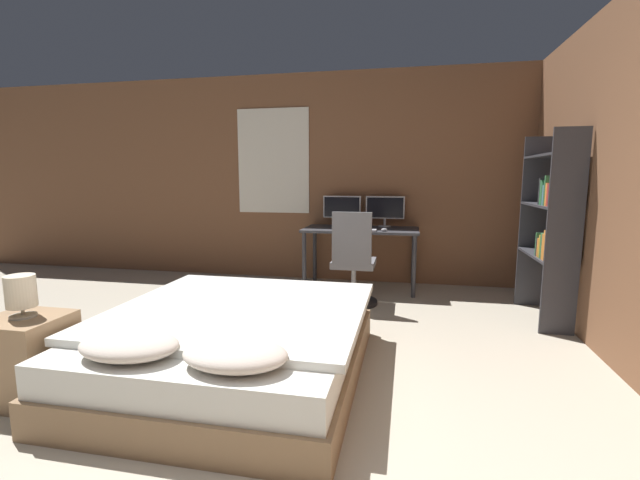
{
  "coord_description": "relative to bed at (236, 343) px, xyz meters",
  "views": [
    {
      "loc": [
        0.7,
        -1.36,
        1.37
      ],
      "look_at": [
        -0.15,
        2.76,
        0.75
      ],
      "focal_mm": 24.0,
      "sensor_mm": 36.0,
      "label": 1
    }
  ],
  "objects": [
    {
      "name": "wall_back",
      "position": [
        0.43,
        2.95,
        1.12
      ],
      "size": [
        12.0,
        0.08,
        2.7
      ],
      "color": "brown",
      "rests_on": "ground_plane"
    },
    {
      "name": "bed",
      "position": [
        0.0,
        0.0,
        0.0
      ],
      "size": [
        1.73,
        1.95,
        0.54
      ],
      "color": "#846647",
      "rests_on": "ground_plane"
    },
    {
      "name": "nightstand",
      "position": [
        -1.13,
        -0.56,
        0.03
      ],
      "size": [
        0.45,
        0.41,
        0.53
      ],
      "color": "#997551",
      "rests_on": "ground_plane"
    },
    {
      "name": "bedside_lamp",
      "position": [
        -1.13,
        -0.56,
        0.45
      ],
      "size": [
        0.17,
        0.17,
        0.26
      ],
      "color": "gray",
      "rests_on": "nightstand"
    },
    {
      "name": "desk",
      "position": [
        0.58,
        2.54,
        0.43
      ],
      "size": [
        1.39,
        0.69,
        0.75
      ],
      "color": "#38383D",
      "rests_on": "ground_plane"
    },
    {
      "name": "monitor_left",
      "position": [
        0.31,
        2.78,
        0.74
      ],
      "size": [
        0.48,
        0.16,
        0.38
      ],
      "color": "#B7B7BC",
      "rests_on": "desk"
    },
    {
      "name": "monitor_right",
      "position": [
        0.86,
        2.78,
        0.74
      ],
      "size": [
        0.48,
        0.16,
        0.38
      ],
      "color": "#B7B7BC",
      "rests_on": "desk"
    },
    {
      "name": "keyboard",
      "position": [
        0.58,
        2.3,
        0.52
      ],
      "size": [
        0.41,
        0.13,
        0.02
      ],
      "color": "#B7B7BC",
      "rests_on": "desk"
    },
    {
      "name": "computer_mouse",
      "position": [
        0.88,
        2.3,
        0.53
      ],
      "size": [
        0.07,
        0.05,
        0.04
      ],
      "color": "#B7B7BC",
      "rests_on": "desk"
    },
    {
      "name": "office_chair",
      "position": [
        0.58,
        1.81,
        0.17
      ],
      "size": [
        0.52,
        0.52,
        1.02
      ],
      "color": "black",
      "rests_on": "ground_plane"
    },
    {
      "name": "bookshelf",
      "position": [
        2.45,
        1.64,
        0.75
      ],
      "size": [
        0.29,
        0.92,
        1.78
      ],
      "color": "#333338",
      "rests_on": "ground_plane"
    }
  ]
}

